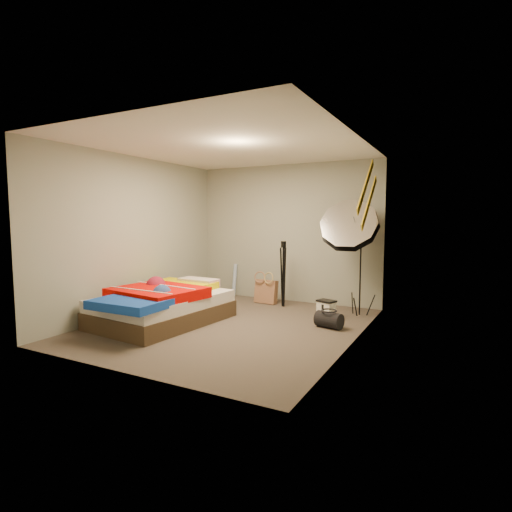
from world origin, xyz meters
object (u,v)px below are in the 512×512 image
Objects in this scene: wrapping_roll at (234,280)px; bed at (163,304)px; tote_bag at (266,292)px; photo_umbrella at (350,227)px; camera_case at (326,309)px; camera_tripod at (283,269)px; duffel_bag at (329,320)px.

bed is (0.11, -2.23, -0.04)m from wrapping_roll.
tote_bag is 1.95m from photo_umbrella.
photo_umbrella is (2.28, 1.71, 1.11)m from bed.
camera_tripod is at bearing 175.82° from camera_case.
wrapping_roll is 1.34m from camera_tripod.
duffel_bag is (0.21, -0.55, -0.01)m from camera_case.
camera_tripod is at bearing -9.61° from tote_bag.
photo_umbrella reaches higher than camera_case.
photo_umbrella reaches higher than camera_tripod.
wrapping_roll is at bearing 161.23° from camera_tripod.
photo_umbrella is at bearing 69.40° from camera_case.
camera_case is (1.29, -0.51, -0.09)m from tote_bag.
camera_case is at bearing 34.85° from bed.
camera_tripod reaches higher than camera_case.
camera_tripod is at bearing 153.81° from duffel_bag.
camera_case is 0.68× the size of duffel_bag.
camera_case is 2.47m from bed.
camera_case is (2.13, -0.82, -0.19)m from wrapping_roll.
photo_umbrella is at bearing 101.47° from duffel_bag.
camera_tripod is (-0.90, 0.41, 0.53)m from camera_case.
wrapping_roll is at bearing 167.64° from photo_umbrella.
camera_case is at bearing 125.63° from duffel_bag.
photo_umbrella is (2.39, -0.52, 1.07)m from wrapping_roll.
bed is at bearing -144.63° from duffel_bag.
bed is 1.84× the size of camera_tripod.
wrapping_roll is 0.56× the size of camera_tripod.
duffel_bag is at bearing -92.92° from photo_umbrella.
duffel_bag is 0.32× the size of camera_tripod.
bed reaches higher than duffel_bag.
camera_tripod is (1.23, -0.42, 0.33)m from wrapping_roll.
wrapping_roll is at bearing 165.81° from tote_bag.
camera_tripod is (0.38, -0.11, 0.44)m from tote_bag.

